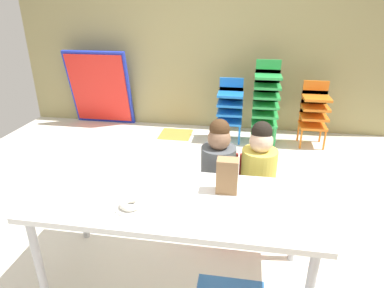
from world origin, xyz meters
name	(u,v)px	position (x,y,z in m)	size (l,w,h in m)	color
ground_plane	(184,214)	(0.00, -0.01, -0.01)	(5.47, 4.50, 0.02)	silver
back_wall	(214,40)	(0.00, 2.25, 1.22)	(5.47, 0.10, 2.44)	tan
craft_table	(175,205)	(0.08, -0.72, 0.56)	(1.71, 0.70, 0.61)	white
seated_child_near_camera	(218,166)	(0.30, -0.15, 0.55)	(0.32, 0.31, 0.92)	red
seated_child_middle_seat	(259,169)	(0.60, -0.15, 0.55)	(0.32, 0.32, 0.92)	red
kid_chair_blue_stack	(230,106)	(0.28, 1.76, 0.46)	(0.32, 0.30, 0.80)	blue
kid_chair_green_stack	(266,98)	(0.73, 1.76, 0.58)	(0.32, 0.30, 1.04)	green
kid_chair_orange_stack	(314,110)	(1.32, 1.76, 0.46)	(0.32, 0.30, 0.80)	orange
folded_activity_table	(100,89)	(-1.61, 2.05, 0.54)	(0.90, 0.29, 1.09)	#1E33BF
paper_bag_brown	(227,176)	(0.39, -0.60, 0.72)	(0.13, 0.09, 0.22)	#9E754C
paper_plate_near_edge	(131,207)	(-0.14, -0.87, 0.62)	(0.18, 0.18, 0.01)	white
donut_powdered_on_plate	(130,204)	(-0.14, -0.87, 0.64)	(0.13, 0.13, 0.04)	white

